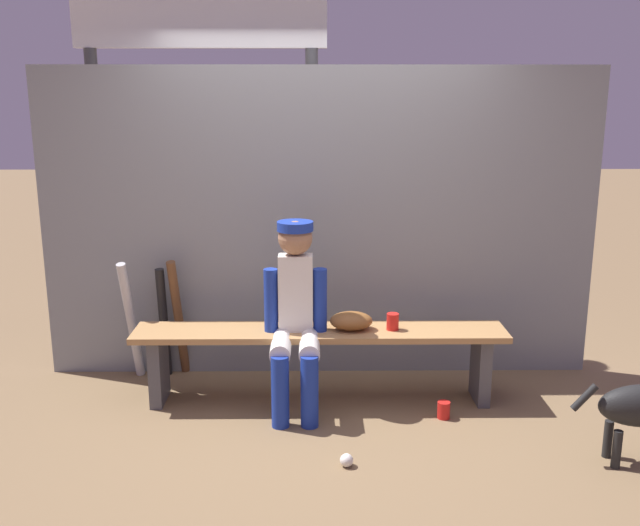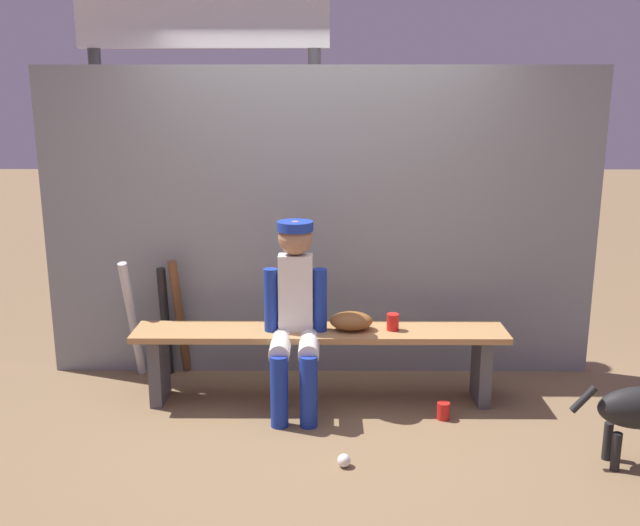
# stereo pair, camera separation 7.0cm
# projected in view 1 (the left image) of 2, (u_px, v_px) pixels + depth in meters

# --- Properties ---
(ground_plane) EXTENTS (30.00, 30.00, 0.00)m
(ground_plane) POSITION_uv_depth(u_px,v_px,m) (320.00, 400.00, 4.71)
(ground_plane) COLOR brown
(chainlink_fence) EXTENTS (3.93, 0.03, 2.20)m
(chainlink_fence) POSITION_uv_depth(u_px,v_px,m) (319.00, 225.00, 4.97)
(chainlink_fence) COLOR gray
(chainlink_fence) RESTS_ON ground_plane
(dugout_bench) EXTENTS (2.45, 0.36, 0.50)m
(dugout_bench) POSITION_uv_depth(u_px,v_px,m) (320.00, 346.00, 4.62)
(dugout_bench) COLOR #AD7F4C
(dugout_bench) RESTS_ON ground_plane
(player_seated) EXTENTS (0.41, 0.55, 1.22)m
(player_seated) POSITION_uv_depth(u_px,v_px,m) (295.00, 310.00, 4.44)
(player_seated) COLOR silver
(player_seated) RESTS_ON ground_plane
(baseball_glove) EXTENTS (0.28, 0.20, 0.12)m
(baseball_glove) POSITION_uv_depth(u_px,v_px,m) (351.00, 321.00, 4.58)
(baseball_glove) COLOR brown
(baseball_glove) RESTS_ON dugout_bench
(bat_wood_dark) EXTENTS (0.11, 0.25, 0.88)m
(bat_wood_dark) POSITION_uv_depth(u_px,v_px,m) (179.00, 318.00, 5.02)
(bat_wood_dark) COLOR brown
(bat_wood_dark) RESTS_ON ground_plane
(bat_aluminum_black) EXTENTS (0.08, 0.14, 0.81)m
(bat_aluminum_black) POSITION_uv_depth(u_px,v_px,m) (164.00, 323.00, 5.03)
(bat_aluminum_black) COLOR black
(bat_aluminum_black) RESTS_ON ground_plane
(bat_aluminum_silver) EXTENTS (0.11, 0.29, 0.89)m
(bat_aluminum_silver) POSITION_uv_depth(u_px,v_px,m) (131.00, 321.00, 4.93)
(bat_aluminum_silver) COLOR #B7B7BC
(bat_aluminum_silver) RESTS_ON ground_plane
(baseball) EXTENTS (0.07, 0.07, 0.07)m
(baseball) POSITION_uv_depth(u_px,v_px,m) (347.00, 460.00, 3.86)
(baseball) COLOR white
(baseball) RESTS_ON ground_plane
(cup_on_ground) EXTENTS (0.08, 0.08, 0.11)m
(cup_on_ground) POSITION_uv_depth(u_px,v_px,m) (444.00, 410.00, 4.44)
(cup_on_ground) COLOR red
(cup_on_ground) RESTS_ON ground_plane
(cup_on_bench) EXTENTS (0.08, 0.08, 0.11)m
(cup_on_bench) POSITION_uv_depth(u_px,v_px,m) (393.00, 322.00, 4.58)
(cup_on_bench) COLOR red
(cup_on_bench) RESTS_ON dugout_bench
(scoreboard) EXTENTS (2.24, 0.27, 3.41)m
(scoreboard) POSITION_uv_depth(u_px,v_px,m) (209.00, 43.00, 5.45)
(scoreboard) COLOR #3F3F42
(scoreboard) RESTS_ON ground_plane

